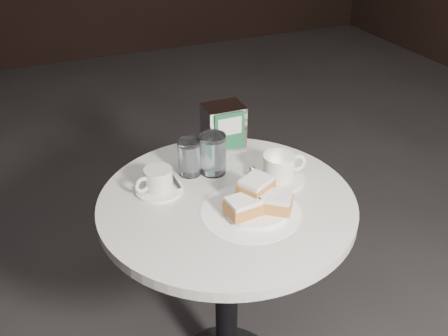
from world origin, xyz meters
TOP-DOWN VIEW (x-y plane):
  - cafe_table at (0.00, 0.00)m, footprint 0.70×0.70m
  - sugar_spill at (0.03, -0.08)m, footprint 0.32×0.32m
  - beignet_plate at (0.05, -0.09)m, footprint 0.20×0.20m
  - coffee_cup_left at (-0.16, 0.11)m, footprint 0.16×0.16m
  - coffee_cup_right at (0.17, 0.03)m, footprint 0.17×0.17m
  - water_glass_left at (-0.05, 0.16)m, footprint 0.09×0.09m
  - water_glass_right at (0.02, 0.14)m, footprint 0.08×0.08m
  - napkin_dispenser at (0.11, 0.27)m, footprint 0.12×0.11m

SIDE VIEW (x-z plane):
  - cafe_table at x=0.00m, z-range 0.17..0.92m
  - sugar_spill at x=0.03m, z-range 0.74..0.75m
  - coffee_cup_left at x=-0.16m, z-range 0.74..0.81m
  - beignet_plate at x=0.05m, z-range 0.73..0.82m
  - coffee_cup_right at x=0.17m, z-range 0.74..0.82m
  - water_glass_left at x=-0.05m, z-range 0.74..0.85m
  - water_glass_right at x=0.02m, z-range 0.74..0.86m
  - napkin_dispenser at x=0.11m, z-range 0.75..0.89m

